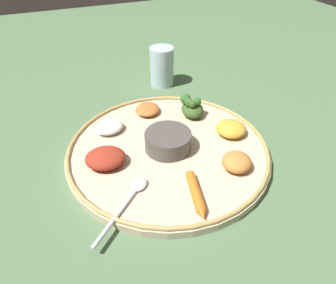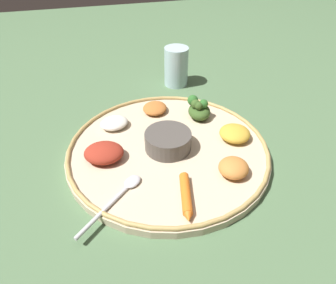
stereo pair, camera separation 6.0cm
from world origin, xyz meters
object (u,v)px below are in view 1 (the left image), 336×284
carrot_near_spoon (196,194)px  spoon (130,198)px  greens_pile (192,107)px  drinking_glass (162,69)px  center_bowl (168,140)px

carrot_near_spoon → spoon: bearing=70.4°
greens_pile → drinking_glass: (0.20, -0.01, 0.01)m
center_bowl → greens_pile: bearing=-46.5°
spoon → greens_pile: 0.28m
spoon → greens_pile: greens_pile is taller
spoon → carrot_near_spoon: carrot_near_spoon is taller
spoon → greens_pile: bearing=-46.9°
greens_pile → carrot_near_spoon: (-0.23, 0.10, -0.01)m
greens_pile → carrot_near_spoon: 0.25m
center_bowl → greens_pile: (0.09, -0.10, 0.00)m
center_bowl → carrot_near_spoon: center_bowl is taller
carrot_near_spoon → drinking_glass: (0.43, -0.11, 0.02)m
spoon → carrot_near_spoon: size_ratio=1.23×
drinking_glass → center_bowl: bearing=160.8°
greens_pile → drinking_glass: 0.20m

